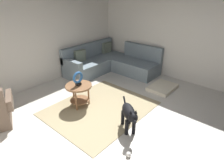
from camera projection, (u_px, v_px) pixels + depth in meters
ground_plane at (120, 126)px, 4.03m from camera, size 6.00×6.00×0.10m
wall_back at (34, 37)px, 5.14m from camera, size 6.00×0.12×2.70m
wall_right at (187, 35)px, 5.40m from camera, size 0.12×6.00×2.70m
area_rug at (100, 108)px, 4.52m from camera, size 2.30×1.90×0.01m
sectional_couch at (110, 63)px, 6.42m from camera, size 2.20×2.25×0.88m
side_table at (79, 90)px, 4.45m from camera, size 0.60×0.60×0.54m
torus_sculpture at (78, 78)px, 4.32m from camera, size 0.28×0.08×0.33m
dog_bed_mat at (162, 87)px, 5.38m from camera, size 0.80×0.60×0.09m
dog at (129, 114)px, 3.66m from camera, size 0.57×0.70×0.63m
dog_toy_ball at (129, 154)px, 3.21m from camera, size 0.09×0.09×0.09m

